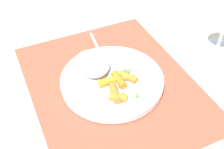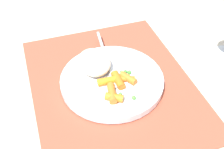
{
  "view_description": "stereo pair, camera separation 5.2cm",
  "coord_description": "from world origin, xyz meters",
  "px_view_note": "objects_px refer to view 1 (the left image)",
  "views": [
    {
      "loc": [
        0.43,
        -0.2,
        0.47
      ],
      "look_at": [
        0.0,
        0.0,
        0.03
      ],
      "focal_mm": 46.27,
      "sensor_mm": 36.0,
      "label": 1
    },
    {
      "loc": [
        0.45,
        -0.15,
        0.47
      ],
      "look_at": [
        0.0,
        0.0,
        0.03
      ],
      "focal_mm": 46.27,
      "sensor_mm": 36.0,
      "label": 2
    }
  ],
  "objects_px": {
    "plate": "(112,80)",
    "rice_mound": "(93,63)",
    "fork": "(105,64)",
    "carrot_portion": "(118,84)"
  },
  "relations": [
    {
      "from": "rice_mound",
      "to": "carrot_portion",
      "type": "relative_size",
      "value": 1.11
    },
    {
      "from": "carrot_portion",
      "to": "fork",
      "type": "relative_size",
      "value": 0.4
    },
    {
      "from": "rice_mound",
      "to": "fork",
      "type": "height_order",
      "value": "rice_mound"
    },
    {
      "from": "fork",
      "to": "carrot_portion",
      "type": "bearing_deg",
      "value": -3.53
    },
    {
      "from": "plate",
      "to": "rice_mound",
      "type": "relative_size",
      "value": 2.46
    },
    {
      "from": "rice_mound",
      "to": "fork",
      "type": "relative_size",
      "value": 0.45
    },
    {
      "from": "rice_mound",
      "to": "plate",
      "type": "bearing_deg",
      "value": 32.53
    },
    {
      "from": "plate",
      "to": "rice_mound",
      "type": "xyz_separation_m",
      "value": [
        -0.04,
        -0.03,
        0.03
      ]
    },
    {
      "from": "plate",
      "to": "fork",
      "type": "xyz_separation_m",
      "value": [
        -0.05,
        0.0,
        0.01
      ]
    },
    {
      "from": "fork",
      "to": "rice_mound",
      "type": "bearing_deg",
      "value": -85.29
    }
  ]
}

